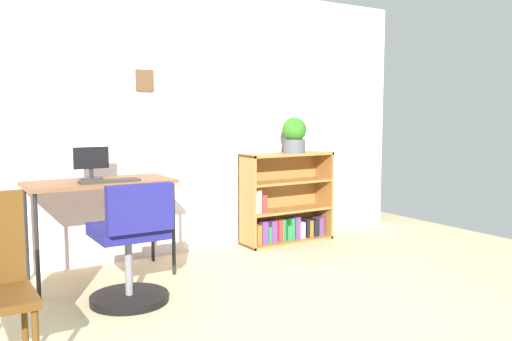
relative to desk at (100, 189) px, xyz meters
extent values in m
plane|color=tan|center=(0.72, -1.73, -0.69)|extent=(6.24, 6.24, 0.00)
cube|color=silver|center=(0.72, 0.42, 0.51)|extent=(5.20, 0.10, 2.40)
cube|color=brown|center=(0.51, 0.36, 0.85)|extent=(0.15, 0.02, 0.18)
cube|color=brown|center=(0.00, 0.00, 0.05)|extent=(1.08, 0.53, 0.03)
cylinder|color=black|center=(-0.50, -0.23, -0.33)|extent=(0.03, 0.03, 0.72)
cylinder|color=black|center=(0.50, -0.23, -0.33)|extent=(0.03, 0.03, 0.72)
cylinder|color=black|center=(-0.50, 0.23, -0.33)|extent=(0.03, 0.03, 0.72)
cylinder|color=black|center=(0.50, 0.23, -0.33)|extent=(0.03, 0.03, 0.72)
cylinder|color=#262628|center=(-0.03, 0.10, 0.07)|extent=(0.18, 0.18, 0.01)
cylinder|color=#262628|center=(-0.03, 0.10, 0.11)|extent=(0.03, 0.03, 0.07)
cube|color=black|center=(-0.03, 0.09, 0.23)|extent=(0.27, 0.02, 0.17)
cube|color=#2F2C21|center=(0.04, -0.14, 0.07)|extent=(0.43, 0.13, 0.02)
cylinder|color=black|center=(0.00, -0.64, -0.66)|extent=(0.52, 0.52, 0.05)
cylinder|color=slate|center=(0.00, -0.64, -0.44)|extent=(0.05, 0.05, 0.40)
cube|color=navy|center=(0.00, -0.64, -0.20)|extent=(0.44, 0.44, 0.08)
cube|color=navy|center=(0.00, -0.89, -0.01)|extent=(0.42, 0.07, 0.30)
cylinder|color=#553312|center=(-0.73, -1.20, -0.48)|extent=(0.03, 0.03, 0.34)
cube|color=#996530|center=(1.42, 0.19, -0.25)|extent=(0.02, 0.30, 0.88)
cube|color=#996530|center=(2.33, 0.19, -0.25)|extent=(0.02, 0.30, 0.88)
cube|color=#996530|center=(1.87, 0.19, 0.18)|extent=(0.94, 0.30, 0.02)
cube|color=#996530|center=(1.87, 0.19, -0.68)|extent=(0.94, 0.30, 0.02)
cube|color=#996530|center=(1.87, 0.33, -0.25)|extent=(0.94, 0.02, 0.88)
cube|color=#996530|center=(1.87, 0.19, -0.37)|extent=(0.89, 0.28, 0.02)
cube|color=#996530|center=(1.87, 0.19, -0.09)|extent=(0.89, 0.28, 0.02)
cube|color=#593372|center=(1.46, 0.18, -0.56)|extent=(0.04, 0.12, 0.21)
cube|color=#99591E|center=(1.52, 0.18, -0.57)|extent=(0.05, 0.11, 0.19)
cube|color=#593372|center=(1.59, 0.18, -0.56)|extent=(0.07, 0.10, 0.21)
cube|color=#237238|center=(1.64, 0.18, -0.59)|extent=(0.03, 0.10, 0.16)
cube|color=#593372|center=(1.70, 0.18, -0.56)|extent=(0.06, 0.10, 0.20)
cube|color=#B22D28|center=(1.76, 0.18, -0.56)|extent=(0.05, 0.13, 0.21)
cube|color=#237238|center=(1.81, 0.18, -0.56)|extent=(0.04, 0.09, 0.21)
cube|color=#237238|center=(1.86, 0.18, -0.59)|extent=(0.04, 0.13, 0.14)
cube|color=#237238|center=(1.91, 0.18, -0.56)|extent=(0.04, 0.09, 0.21)
cube|color=#593372|center=(1.97, 0.18, -0.56)|extent=(0.06, 0.12, 0.22)
cube|color=beige|center=(2.03, 0.18, -0.59)|extent=(0.06, 0.09, 0.16)
cube|color=black|center=(2.09, 0.18, -0.57)|extent=(0.03, 0.13, 0.18)
cube|color=#99591E|center=(2.14, 0.18, -0.58)|extent=(0.04, 0.11, 0.16)
cube|color=black|center=(2.19, 0.18, -0.58)|extent=(0.06, 0.13, 0.16)
cube|color=#593372|center=(2.26, 0.18, -0.57)|extent=(0.06, 0.12, 0.18)
cube|color=beige|center=(1.47, 0.18, -0.27)|extent=(0.05, 0.11, 0.18)
cube|color=beige|center=(1.52, 0.18, -0.25)|extent=(0.04, 0.11, 0.21)
cube|color=#B22D28|center=(1.57, 0.18, -0.28)|extent=(0.05, 0.12, 0.17)
cylinder|color=#474C51|center=(1.94, 0.17, 0.26)|extent=(0.21, 0.21, 0.13)
sphere|color=#2A661A|center=(1.94, 0.17, 0.42)|extent=(0.24, 0.24, 0.24)
camera|label=1|loc=(-1.11, -4.01, 0.56)|focal=37.32mm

